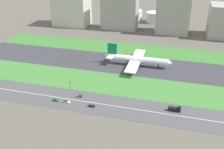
{
  "coord_description": "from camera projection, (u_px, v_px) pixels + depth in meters",
  "views": [
    {
      "loc": [
        61.4,
        -222.72,
        102.38
      ],
      "look_at": [
        10.11,
        -36.5,
        6.0
      ],
      "focal_mm": 41.62,
      "sensor_mm": 36.0,
      "label": 1
    }
  ],
  "objects": [
    {
      "name": "highway_centerline",
      "position": [
        85.0,
        102.0,
        189.41
      ],
      "size": [
        266.0,
        0.5,
        0.01
      ],
      "primitive_type": "cube",
      "color": "silver",
      "rests_on": "highway"
    },
    {
      "name": "airliner",
      "position": [
        136.0,
        59.0,
        244.04
      ],
      "size": [
        65.0,
        56.0,
        19.7
      ],
      "color": "white",
      "rests_on": "runway"
    },
    {
      "name": "truck_0",
      "position": [
        175.0,
        109.0,
        177.94
      ],
      "size": [
        8.4,
        2.5,
        4.0
      ],
      "color": "black",
      "rests_on": "highway"
    },
    {
      "name": "grass_median_south",
      "position": [
        99.0,
        82.0,
        217.04
      ],
      "size": [
        280.0,
        36.0,
        0.1
      ],
      "primitive_type": "cube",
      "color": "#427F38",
      "rests_on": "ground_plane"
    },
    {
      "name": "car_0",
      "position": [
        56.0,
        100.0,
        189.77
      ],
      "size": [
        4.4,
        1.8,
        2.0
      ],
      "rotation": [
        0.0,
        0.0,
        3.14
      ],
      "color": "#19662D",
      "rests_on": "highway"
    },
    {
      "name": "runway",
      "position": [
        112.0,
        63.0,
        252.41
      ],
      "size": [
        280.0,
        46.0,
        0.1
      ],
      "primitive_type": "cube",
      "color": "#38383D",
      "rests_on": "ground_plane"
    },
    {
      "name": "grass_median_north",
      "position": [
        122.0,
        48.0,
        287.78
      ],
      "size": [
        280.0,
        36.0,
        0.1
      ],
      "primitive_type": "cube",
      "color": "#3D7A33",
      "rests_on": "ground_plane"
    },
    {
      "name": "car_3",
      "position": [
        91.0,
        106.0,
        183.2
      ],
      "size": [
        4.4,
        1.8,
        2.0
      ],
      "rotation": [
        0.0,
        0.0,
        3.14
      ],
      "color": "black",
      "rests_on": "highway"
    },
    {
      "name": "car_1",
      "position": [
        67.0,
        102.0,
        187.69
      ],
      "size": [
        4.4,
        1.8,
        2.0
      ],
      "rotation": [
        0.0,
        0.0,
        3.14
      ],
      "color": "silver",
      "rests_on": "highway"
    },
    {
      "name": "car_2",
      "position": [
        80.0,
        96.0,
        194.86
      ],
      "size": [
        4.4,
        1.8,
        2.0
      ],
      "color": "brown",
      "rests_on": "highway"
    },
    {
      "name": "hangar_building",
      "position": [
        120.0,
        11.0,
        344.95
      ],
      "size": [
        46.98,
        24.37,
        48.12
      ],
      "primitive_type": "cube",
      "color": "#9E998E",
      "rests_on": "ground_plane"
    },
    {
      "name": "traffic_light",
      "position": [
        70.0,
        85.0,
        202.91
      ],
      "size": [
        0.36,
        0.5,
        7.2
      ],
      "color": "#4C4C51",
      "rests_on": "highway"
    },
    {
      "name": "fuel_tank_west",
      "position": [
        134.0,
        16.0,
        388.24
      ],
      "size": [
        24.01,
        24.01,
        16.3
      ],
      "primitive_type": "cylinder",
      "color": "silver",
      "rests_on": "ground_plane"
    },
    {
      "name": "fuel_tank_centre",
      "position": [
        154.0,
        17.0,
        381.31
      ],
      "size": [
        24.43,
        24.43,
        14.97
      ],
      "primitive_type": "cylinder",
      "color": "silver",
      "rests_on": "ground_plane"
    },
    {
      "name": "highway",
      "position": [
        85.0,
        102.0,
        189.43
      ],
      "size": [
        280.0,
        28.0,
        0.1
      ],
      "primitive_type": "cube",
      "color": "#4C4C4F",
      "rests_on": "ground_plane"
    },
    {
      "name": "ground_plane",
      "position": [
        112.0,
        63.0,
        252.43
      ],
      "size": [
        800.0,
        800.0,
        0.0
      ],
      "primitive_type": "plane",
      "color": "#5B564C"
    },
    {
      "name": "office_tower",
      "position": [
        173.0,
        13.0,
        327.82
      ],
      "size": [
        41.29,
        31.26,
        50.58
      ],
      "primitive_type": "cube",
      "color": "#9E998E",
      "rests_on": "ground_plane"
    },
    {
      "name": "terminal_building",
      "position": [
        72.0,
        10.0,
        362.37
      ],
      "size": [
        47.77,
        32.79,
        43.87
      ],
      "primitive_type": "cube",
      "color": "beige",
      "rests_on": "ground_plane"
    }
  ]
}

